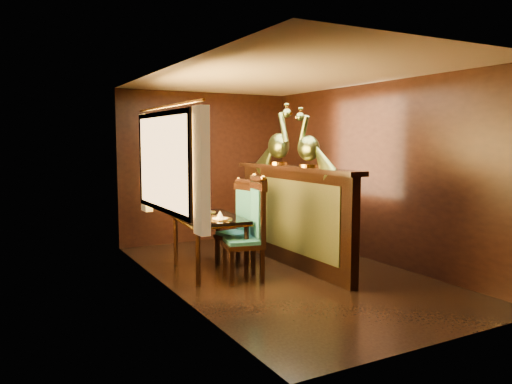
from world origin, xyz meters
The scene contains 8 objects.
ground centered at (0.00, 0.00, 0.00)m, with size 5.00×5.00×0.00m, color black.
room_shell centered at (-0.09, 0.02, 1.58)m, with size 3.04×5.04×2.52m.
partition centered at (0.32, 0.30, 0.71)m, with size 0.26×2.70×1.36m.
dining_table centered at (-0.81, 0.56, 0.66)m, with size 0.88×1.31×0.93m.
chair_left centered at (-0.47, -0.02, 0.67)m, with size 0.55×0.57×1.29m.
chair_right centered at (-0.27, 0.66, 0.62)m, with size 0.49×0.51×1.20m.
peacock_left centered at (0.33, -0.05, 1.75)m, with size 0.24×0.65×0.77m, color #1C5542, non-canonical shape.
peacock_right centered at (0.33, 0.68, 1.78)m, with size 0.27×0.71×0.84m, color #1C5542, non-canonical shape.
Camera 1 is at (-3.31, -5.31, 1.71)m, focal length 35.00 mm.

